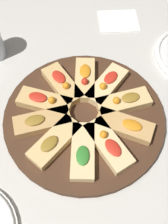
{
  "coord_description": "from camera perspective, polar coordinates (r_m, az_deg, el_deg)",
  "views": [
    {
      "loc": [
        0.12,
        0.32,
        0.58
      ],
      "look_at": [
        0.0,
        0.0,
        0.03
      ],
      "focal_mm": 42.0,
      "sensor_mm": 36.0,
      "label": 1
    }
  ],
  "objects": [
    {
      "name": "ground_plane",
      "position": [
        0.67,
        -0.0,
        -1.38
      ],
      "size": [
        3.0,
        3.0,
        0.0
      ],
      "primitive_type": "plane",
      "color": "beige"
    },
    {
      "name": "serving_board",
      "position": [
        0.67,
        -0.0,
        -0.95
      ],
      "size": [
        0.4,
        0.4,
        0.02
      ],
      "primitive_type": "cylinder",
      "color": "#422819",
      "rests_on": "ground_plane"
    },
    {
      "name": "focaccia_slice_0",
      "position": [
        0.63,
        8.87,
        -2.93
      ],
      "size": [
        0.14,
        0.13,
        0.03
      ],
      "color": "tan",
      "rests_on": "serving_board"
    },
    {
      "name": "focaccia_slice_1",
      "position": [
        0.67,
        8.61,
        2.19
      ],
      "size": [
        0.14,
        0.06,
        0.04
      ],
      "color": "#DBB775",
      "rests_on": "serving_board"
    },
    {
      "name": "focaccia_slice_2",
      "position": [
        0.7,
        5.0,
        5.98
      ],
      "size": [
        0.14,
        0.12,
        0.04
      ],
      "color": "#E5C689",
      "rests_on": "serving_board"
    },
    {
      "name": "focaccia_slice_3",
      "position": [
        0.71,
        0.2,
        7.23
      ],
      "size": [
        0.1,
        0.15,
        0.04
      ],
      "color": "#DBB775",
      "rests_on": "serving_board"
    },
    {
      "name": "focaccia_slice_4",
      "position": [
        0.7,
        -4.76,
        6.11
      ],
      "size": [
        0.08,
        0.15,
        0.04
      ],
      "color": "tan",
      "rests_on": "serving_board"
    },
    {
      "name": "focaccia_slice_5",
      "position": [
        0.67,
        -8.57,
        2.26
      ],
      "size": [
        0.14,
        0.12,
        0.04
      ],
      "color": "tan",
      "rests_on": "serving_board"
    },
    {
      "name": "focaccia_slice_6",
      "position": [
        0.64,
        -9.12,
        -2.06
      ],
      "size": [
        0.14,
        0.06,
        0.03
      ],
      "color": "tan",
      "rests_on": "serving_board"
    },
    {
      "name": "focaccia_slice_7",
      "position": [
        0.61,
        -6.39,
        -6.35
      ],
      "size": [
        0.14,
        0.11,
        0.03
      ],
      "color": "#DBB775",
      "rests_on": "serving_board"
    },
    {
      "name": "focaccia_slice_8",
      "position": [
        0.6,
        -0.24,
        -8.52
      ],
      "size": [
        0.1,
        0.15,
        0.03
      ],
      "color": "#E5C689",
      "rests_on": "serving_board"
    },
    {
      "name": "focaccia_slice_9",
      "position": [
        0.61,
        5.3,
        -7.01
      ],
      "size": [
        0.08,
        0.14,
        0.04
      ],
      "color": "#E5C689",
      "rests_on": "serving_board"
    },
    {
      "name": "napkin_stack",
      "position": [
        0.93,
        7.56,
        19.13
      ],
      "size": [
        0.15,
        0.14,
        0.01
      ],
      "primitive_type": "cube",
      "rotation": [
        0.0,
        0.0,
        -0.28
      ],
      "color": "white",
      "rests_on": "ground_plane"
    }
  ]
}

